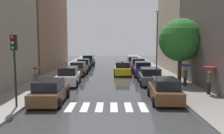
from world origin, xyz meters
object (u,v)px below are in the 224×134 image
(traffic_light_left_corner, at_px, (13,55))
(pedestrian_by_kerb, at_px, (209,74))
(parked_car_left_nearest, at_px, (49,92))
(street_tree_right, at_px, (180,40))
(parked_car_left_fifth, at_px, (88,61))
(parked_car_right_second, at_px, (149,76))
(parked_car_right_third, at_px, (142,69))
(parked_car_right_fifth, at_px, (132,62))
(parked_car_left_fourth, at_px, (83,65))
(parked_car_left_third, at_px, (78,69))
(pedestrian_foreground, at_px, (185,70))
(pedestrian_far_side, at_px, (35,74))
(parked_car_right_nearest, at_px, (164,90))
(parked_car_right_fourth, at_px, (137,65))
(taxi_midroad, at_px, (122,69))
(parked_car_left_second, at_px, (68,76))
(lamp_post_right, at_px, (156,38))

(traffic_light_left_corner, bearing_deg, pedestrian_by_kerb, 15.05)
(parked_car_left_nearest, relative_size, street_tree_right, 0.72)
(parked_car_left_fifth, xyz_separation_m, parked_car_right_second, (7.79, -18.24, -0.07))
(parked_car_right_third, height_order, parked_car_right_fifth, parked_car_right_third)
(parked_car_left_fourth, distance_m, parked_car_right_second, 14.05)
(parked_car_left_third, xyz_separation_m, pedestrian_by_kerb, (11.38, -11.11, 0.90))
(parked_car_left_nearest, xyz_separation_m, parked_car_right_third, (7.78, 12.47, 0.07))
(parked_car_right_second, bearing_deg, parked_car_left_fifth, 24.99)
(pedestrian_foreground, distance_m, pedestrian_far_side, 12.82)
(parked_car_left_third, height_order, parked_car_left_fifth, parked_car_left_fifth)
(parked_car_left_nearest, relative_size, traffic_light_left_corner, 1.03)
(parked_car_left_fifth, distance_m, pedestrian_far_side, 22.15)
(parked_car_right_nearest, bearing_deg, parked_car_right_second, 2.30)
(parked_car_left_fourth, bearing_deg, parked_car_left_third, 178.92)
(pedestrian_by_kerb, distance_m, street_tree_right, 5.58)
(parked_car_left_third, distance_m, traffic_light_left_corner, 14.93)
(parked_car_right_nearest, height_order, pedestrian_far_side, pedestrian_far_side)
(parked_car_right_third, relative_size, pedestrian_by_kerb, 2.16)
(pedestrian_foreground, height_order, pedestrian_far_side, pedestrian_far_side)
(street_tree_right, bearing_deg, pedestrian_foreground, -86.26)
(parked_car_left_nearest, distance_m, parked_car_right_second, 10.43)
(parked_car_left_third, bearing_deg, parked_car_right_third, -92.74)
(parked_car_right_fourth, relative_size, pedestrian_foreground, 2.55)
(taxi_midroad, relative_size, traffic_light_left_corner, 1.00)
(parked_car_right_fifth, bearing_deg, parked_car_left_second, 154.35)
(parked_car_right_fourth, bearing_deg, parked_car_left_fifth, 46.01)
(pedestrian_far_side, bearing_deg, pedestrian_by_kerb, -177.80)
(parked_car_right_fourth, height_order, parked_car_right_fifth, parked_car_right_fourth)
(pedestrian_foreground, bearing_deg, taxi_midroad, -148.31)
(parked_car_left_third, relative_size, pedestrian_foreground, 2.24)
(parked_car_left_third, xyz_separation_m, parked_car_right_nearest, (7.72, -12.66, -0.02))
(lamp_post_right, bearing_deg, pedestrian_far_side, -141.88)
(parked_car_left_fourth, height_order, parked_car_right_third, parked_car_right_third)
(parked_car_left_fourth, height_order, taxi_midroad, taxi_midroad)
(street_tree_right, bearing_deg, parked_car_left_fourth, 132.20)
(parked_car_left_fourth, distance_m, parked_car_left_fifth, 6.58)
(parked_car_right_fifth, distance_m, taxi_midroad, 9.92)
(parked_car_left_third, bearing_deg, parked_car_left_fifth, 1.75)
(pedestrian_foreground, xyz_separation_m, street_tree_right, (-0.10, 1.47, 2.66))
(parked_car_right_second, relative_size, parked_car_right_fourth, 0.93)
(street_tree_right, bearing_deg, pedestrian_by_kerb, -80.60)
(parked_car_right_second, height_order, parked_car_right_fifth, parked_car_right_fifth)
(parked_car_right_second, height_order, traffic_light_left_corner, traffic_light_left_corner)
(pedestrian_by_kerb, bearing_deg, traffic_light_left_corner, 63.47)
(pedestrian_far_side, relative_size, traffic_light_left_corner, 0.44)
(parked_car_left_second, relative_size, parked_car_right_nearest, 0.96)
(parked_car_right_fourth, relative_size, traffic_light_left_corner, 1.11)
(pedestrian_far_side, bearing_deg, parked_car_right_third, -128.84)
(pedestrian_foreground, bearing_deg, traffic_light_left_corner, -62.97)
(parked_car_right_nearest, relative_size, parked_car_right_second, 1.02)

